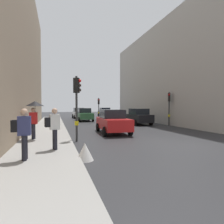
# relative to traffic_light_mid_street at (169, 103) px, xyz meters

# --- Properties ---
(ground_plane) EXTENTS (120.00, 120.00, 0.00)m
(ground_plane) POSITION_rel_traffic_light_mid_street_xyz_m (-5.03, -8.20, -2.39)
(ground_plane) COLOR #28282B
(sidewalk_kerb) EXTENTS (2.74, 40.00, 0.16)m
(sidewalk_kerb) POSITION_rel_traffic_light_mid_street_xyz_m (-11.75, -2.20, -2.31)
(sidewalk_kerb) COLOR gray
(sidewalk_kerb) RESTS_ON ground
(building_facade_right) EXTENTS (12.00, 24.66, 11.79)m
(building_facade_right) POSITION_rel_traffic_light_mid_street_xyz_m (6.31, 3.69, 3.50)
(building_facade_right) COLOR #B2ADA3
(building_facade_right) RESTS_ON ground
(traffic_light_mid_street) EXTENTS (0.37, 0.44, 3.47)m
(traffic_light_mid_street) POSITION_rel_traffic_light_mid_street_xyz_m (0.00, 0.00, 0.00)
(traffic_light_mid_street) COLOR #2D2D2D
(traffic_light_mid_street) RESTS_ON ground
(traffic_light_near_right) EXTENTS (0.45, 0.34, 3.71)m
(traffic_light_near_right) POSITION_rel_traffic_light_mid_street_xyz_m (-10.06, -5.90, 0.16)
(traffic_light_near_right) COLOR #2D2D2D
(traffic_light_near_right) RESTS_ON ground
(traffic_light_far_median) EXTENTS (0.24, 0.43, 3.28)m
(traffic_light_far_median) POSITION_rel_traffic_light_mid_street_xyz_m (-4.90, 11.01, -0.13)
(traffic_light_far_median) COLOR #2D2D2D
(traffic_light_far_median) RESTS_ON ground
(car_blue_van) EXTENTS (2.12, 4.25, 1.76)m
(car_blue_van) POSITION_rel_traffic_light_mid_street_xyz_m (-2.34, 17.19, -1.52)
(car_blue_van) COLOR navy
(car_blue_van) RESTS_ON ground
(car_red_sedan) EXTENTS (2.17, 4.28, 1.76)m
(car_red_sedan) POSITION_rel_traffic_light_mid_street_xyz_m (-7.11, -3.24, -1.52)
(car_red_sedan) COLOR red
(car_red_sedan) RESTS_ON ground
(car_dark_suv) EXTENTS (2.05, 4.22, 1.76)m
(car_dark_suv) POSITION_rel_traffic_light_mid_street_xyz_m (-2.41, 2.34, -1.52)
(car_dark_suv) COLOR black
(car_dark_suv) RESTS_ON ground
(car_white_compact) EXTENTS (2.09, 4.24, 1.76)m
(car_white_compact) POSITION_rel_traffic_light_mid_street_xyz_m (-7.36, 15.33, -1.52)
(car_white_compact) COLOR silver
(car_white_compact) RESTS_ON ground
(car_green_estate) EXTENTS (2.10, 4.24, 1.76)m
(car_green_estate) POSITION_rel_traffic_light_mid_street_xyz_m (-7.39, 9.02, -1.52)
(car_green_estate) COLOR #2D6038
(car_green_estate) RESTS_ON ground
(pedestrian_with_umbrella) EXTENTS (1.00, 1.00, 2.14)m
(pedestrian_with_umbrella) POSITION_rel_traffic_light_mid_street_xyz_m (-12.35, -5.27, -0.55)
(pedestrian_with_umbrella) COLOR black
(pedestrian_with_umbrella) RESTS_ON sidewalk_kerb
(pedestrian_with_grey_backpack) EXTENTS (0.61, 0.36, 1.77)m
(pedestrian_with_grey_backpack) POSITION_rel_traffic_light_mid_street_xyz_m (-12.30, -9.58, -1.23)
(pedestrian_with_grey_backpack) COLOR black
(pedestrian_with_grey_backpack) RESTS_ON sidewalk_kerb
(pedestrian_with_black_backpack) EXTENTS (0.64, 0.40, 1.77)m
(pedestrian_with_black_backpack) POSITION_rel_traffic_light_mid_street_xyz_m (-11.31, -8.26, -1.23)
(pedestrian_with_black_backpack) COLOR black
(pedestrian_with_black_backpack) RESTS_ON sidewalk_kerb
(warning_sign_triangle) EXTENTS (0.64, 0.64, 0.65)m
(warning_sign_triangle) POSITION_rel_traffic_light_mid_street_xyz_m (-10.20, -9.71, -2.07)
(warning_sign_triangle) COLOR silver
(warning_sign_triangle) RESTS_ON ground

